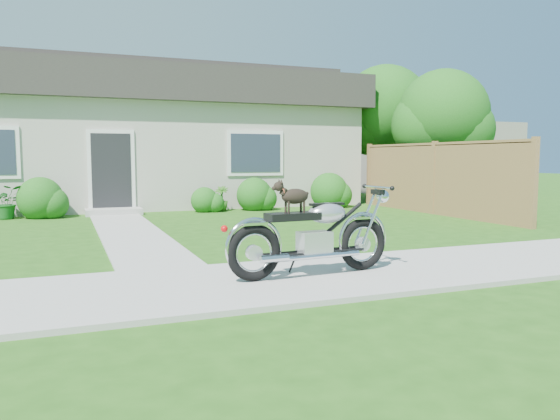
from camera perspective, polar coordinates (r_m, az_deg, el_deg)
The scene contains 11 objects.
ground at distance 6.71m, azimuth 2.43°, elevation -7.19°, with size 80.00×80.00×0.00m, color #235114.
sidewalk at distance 6.70m, azimuth 2.43°, elevation -7.02°, with size 24.00×2.20×0.04m, color #9E9B93.
walkway at distance 11.13m, azimuth -15.42°, elevation -2.22°, with size 1.20×8.00×0.03m, color #9E9B93.
house at distance 18.18m, azimuth -13.30°, elevation 7.51°, with size 12.60×7.03×4.50m.
fence at distance 14.77m, azimuth 15.80°, elevation 3.23°, with size 0.12×6.62×1.90m.
tree_near at distance 16.99m, azimuth 17.16°, elevation 9.07°, with size 2.69×2.65×4.06m.
tree_far at distance 19.04m, azimuth 11.36°, elevation 9.81°, with size 2.99×2.99×4.58m.
shrub_row at distance 14.77m, azimuth -10.87°, elevation 1.37°, with size 10.99×1.11×1.11m.
potted_plant_left at distance 14.62m, azimuth -26.68°, elevation 0.74°, with size 0.73×0.64×0.82m, color #17581C.
potted_plant_right at distance 15.11m, azimuth -6.15°, elevation 1.19°, with size 0.39×0.39×0.69m, color #2D621B.
motorcycle_with_dog at distance 6.65m, azimuth 3.59°, elevation -2.51°, with size 2.22×0.60×1.15m.
Camera 1 is at (-2.67, -5.97, 1.47)m, focal length 35.00 mm.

